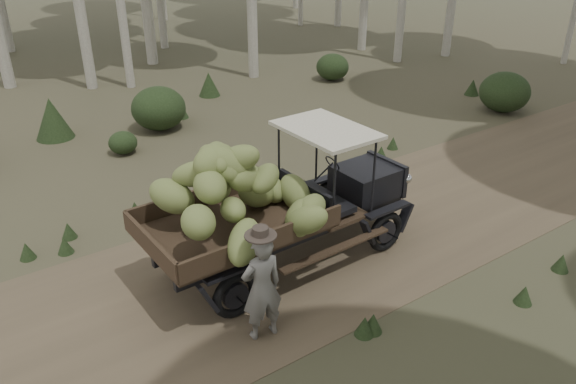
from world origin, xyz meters
name	(u,v)px	position (x,y,z in m)	size (l,w,h in m)	color
ground	(283,260)	(0.00, 0.00, 0.00)	(120.00, 120.00, 0.00)	#473D2B
dirt_track	(283,260)	(0.00, 0.00, 0.00)	(70.00, 4.00, 0.01)	brown
banana_truck	(264,195)	(-0.39, -0.06, 1.35)	(4.73, 2.30, 2.40)	black
farmer	(262,287)	(-1.25, -1.33, 0.80)	(0.61, 0.46, 1.69)	#5E5B56
undergrowth	(288,264)	(-0.44, -0.76, 0.52)	(21.77, 21.36, 1.35)	#233319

